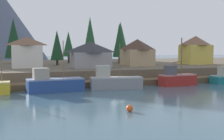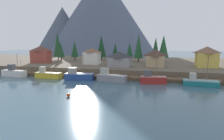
{
  "view_description": "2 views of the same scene",
  "coord_description": "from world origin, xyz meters",
  "views": [
    {
      "loc": [
        -16.98,
        -45.78,
        6.34
      ],
      "look_at": [
        0.07,
        2.25,
        2.69
      ],
      "focal_mm": 47.59,
      "sensor_mm": 36.0,
      "label": 1
    },
    {
      "loc": [
        11.91,
        -52.09,
        10.75
      ],
      "look_at": [
        -1.45,
        1.81,
        2.72
      ],
      "focal_mm": 30.24,
      "sensor_mm": 36.0,
      "label": 2
    }
  ],
  "objects": [
    {
      "name": "conifer_far_left",
      "position": [
        -15.21,
        35.96,
        9.11
      ],
      "size": [
        4.68,
        4.68,
        11.83
      ],
      "color": "#4C3823",
      "rests_on": "shoreline_bank"
    },
    {
      "name": "house_grey",
      "position": [
        -1.19,
        11.57,
        5.18
      ],
      "size": [
        7.75,
        5.49,
        5.25
      ],
      "color": "gray",
      "rests_on": "shoreline_bank"
    },
    {
      "name": "shoreline_bank",
      "position": [
        0.0,
        32.0,
        1.25
      ],
      "size": [
        400.0,
        56.0,
        2.5
      ],
      "primitive_type": "cube",
      "color": "brown",
      "rests_on": "ground_plane"
    },
    {
      "name": "conifer_mid_left",
      "position": [
        10.59,
        26.23,
        8.6
      ],
      "size": [
        3.28,
        3.28,
        10.52
      ],
      "color": "#4C3823",
      "rests_on": "shoreline_bank"
    },
    {
      "name": "conifer_near_right",
      "position": [
        3.49,
        28.84,
        9.43
      ],
      "size": [
        3.76,
        3.76,
        12.1
      ],
      "color": "#4C3823",
      "rests_on": "shoreline_bank"
    },
    {
      "name": "dock",
      "position": [
        0.0,
        1.99,
        0.5
      ],
      "size": [
        80.0,
        4.0,
        1.6
      ],
      "color": "brown",
      "rests_on": "ground_plane"
    },
    {
      "name": "fishing_boat_grey",
      "position": [
        -0.95,
        -1.81,
        1.2
      ],
      "size": [
        8.43,
        3.45,
        7.2
      ],
      "rotation": [
        0.0,
        0.0,
        -0.15
      ],
      "color": "gray",
      "rests_on": "ground_plane"
    },
    {
      "name": "house_yellow",
      "position": [
        27.7,
        17.41,
        6.11
      ],
      "size": [
        6.81,
        5.91,
        7.06
      ],
      "color": "gold",
      "rests_on": "shoreline_bank"
    },
    {
      "name": "house_white",
      "position": [
        -13.16,
        16.67,
        5.71
      ],
      "size": [
        6.15,
        4.92,
        6.3
      ],
      "color": "silver",
      "rests_on": "shoreline_bank"
    },
    {
      "name": "ground_plane",
      "position": [
        0.0,
        20.0,
        -0.5
      ],
      "size": [
        400.0,
        400.0,
        1.0
      ],
      "primitive_type": "cube",
      "color": "#3D5B6B"
    },
    {
      "name": "house_tan",
      "position": [
        10.83,
        15.38,
        5.58
      ],
      "size": [
        6.38,
        6.1,
        6.02
      ],
      "color": "tan",
      "rests_on": "shoreline_bank"
    },
    {
      "name": "conifer_centre",
      "position": [
        -5.74,
        24.64,
        7.17
      ],
      "size": [
        3.16,
        3.16,
        8.21
      ],
      "color": "#4C3823",
      "rests_on": "shoreline_bank"
    },
    {
      "name": "conifer_back_right",
      "position": [
        13.82,
        33.63,
        9.16
      ],
      "size": [
        4.55,
        4.55,
        11.53
      ],
      "color": "#4C3823",
      "rests_on": "shoreline_bank"
    },
    {
      "name": "fishing_boat_red",
      "position": [
        10.55,
        -1.63,
        1.21
      ],
      "size": [
        6.9,
        2.98,
        8.25
      ],
      "rotation": [
        0.0,
        0.0,
        0.12
      ],
      "color": "maroon",
      "rests_on": "ground_plane"
    },
    {
      "name": "fishing_boat_blue",
      "position": [
        -10.54,
        -1.91,
        1.21
      ],
      "size": [
        8.39,
        3.49,
        7.54
      ],
      "rotation": [
        0.0,
        0.0,
        0.08
      ],
      "color": "navy",
      "rests_on": "ground_plane"
    },
    {
      "name": "channel_buoy",
      "position": [
        -5.44,
        -18.56,
        0.35
      ],
      "size": [
        0.7,
        0.7,
        0.7
      ],
      "primitive_type": "sphere",
      "color": "#E04C19",
      "rests_on": "ground_plane"
    },
    {
      "name": "conifer_far_right",
      "position": [
        -1.13,
        34.16,
        7.65
      ],
      "size": [
        3.13,
        3.13,
        8.57
      ],
      "color": "#4C3823",
      "rests_on": "shoreline_bank"
    }
  ]
}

